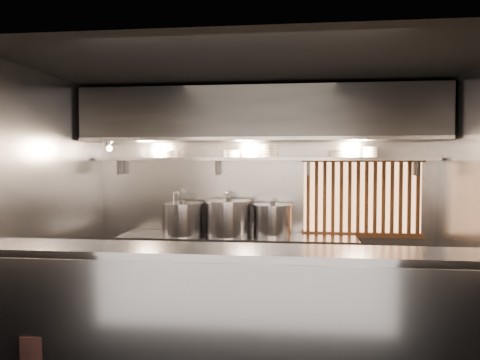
% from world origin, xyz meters
% --- Properties ---
extents(floor, '(4.50, 4.50, 0.00)m').
position_xyz_m(floor, '(0.00, 0.00, 0.00)').
color(floor, black).
rests_on(floor, ground).
extents(ceiling, '(4.50, 4.50, 0.00)m').
position_xyz_m(ceiling, '(0.00, 0.00, 2.80)').
color(ceiling, black).
rests_on(ceiling, wall_back).
extents(wall_back, '(4.50, 0.00, 4.50)m').
position_xyz_m(wall_back, '(0.00, 1.50, 1.40)').
color(wall_back, gray).
rests_on(wall_back, floor).
extents(wall_left, '(0.00, 3.00, 3.00)m').
position_xyz_m(wall_left, '(-2.25, 0.00, 1.40)').
color(wall_left, gray).
rests_on(wall_left, floor).
extents(serving_counter, '(4.50, 0.56, 1.13)m').
position_xyz_m(serving_counter, '(0.00, -0.96, 0.57)').
color(serving_counter, '#98989D').
rests_on(serving_counter, floor).
extents(cooking_bench, '(3.00, 0.70, 0.90)m').
position_xyz_m(cooking_bench, '(-0.30, 1.13, 0.45)').
color(cooking_bench, '#98989D').
rests_on(cooking_bench, floor).
extents(bowl_shelf, '(4.40, 0.34, 0.04)m').
position_xyz_m(bowl_shelf, '(0.00, 1.32, 1.88)').
color(bowl_shelf, '#98989D').
rests_on(bowl_shelf, wall_back).
extents(exhaust_hood, '(4.40, 0.81, 0.65)m').
position_xyz_m(exhaust_hood, '(0.00, 1.10, 2.42)').
color(exhaust_hood, '#2D2D30').
rests_on(exhaust_hood, ceiling).
extents(wood_screen, '(1.56, 0.09, 1.04)m').
position_xyz_m(wood_screen, '(1.30, 1.45, 1.38)').
color(wood_screen, '#FCAE71').
rests_on(wood_screen, wall_back).
extents(faucet_left, '(0.04, 0.30, 0.50)m').
position_xyz_m(faucet_left, '(-1.15, 1.37, 1.31)').
color(faucet_left, silver).
rests_on(faucet_left, wall_back).
extents(faucet_right, '(0.04, 0.30, 0.50)m').
position_xyz_m(faucet_right, '(-0.45, 1.37, 1.31)').
color(faucet_right, silver).
rests_on(faucet_right, wall_back).
extents(heat_lamp, '(0.25, 0.35, 0.20)m').
position_xyz_m(heat_lamp, '(-1.90, 0.85, 2.07)').
color(heat_lamp, '#98989D').
rests_on(heat_lamp, exhaust_hood).
extents(pendant_bulb, '(0.09, 0.09, 0.19)m').
position_xyz_m(pendant_bulb, '(-0.10, 1.20, 1.96)').
color(pendant_bulb, '#2D2D30').
rests_on(pendant_bulb, exhaust_hood).
extents(stock_pot_left, '(0.71, 0.71, 0.46)m').
position_xyz_m(stock_pot_left, '(-1.00, 1.08, 1.11)').
color(stock_pot_left, '#98989D').
rests_on(stock_pot_left, cooking_bench).
extents(stock_pot_mid, '(0.53, 0.53, 0.44)m').
position_xyz_m(stock_pot_mid, '(0.15, 1.18, 1.10)').
color(stock_pot_mid, '#98989D').
rests_on(stock_pot_mid, cooking_bench).
extents(stock_pot_right, '(0.79, 0.79, 0.49)m').
position_xyz_m(stock_pot_right, '(-0.42, 1.11, 1.13)').
color(stock_pot_right, '#98989D').
rests_on(stock_pot_right, cooking_bench).
extents(red_placard, '(0.24, 0.06, 0.33)m').
position_xyz_m(red_placard, '(-1.68, -1.22, 0.24)').
color(red_placard, red).
rests_on(red_placard, serving_counter).
extents(bowl_stack_0, '(0.22, 0.22, 0.09)m').
position_xyz_m(bowl_stack_0, '(-1.23, 1.32, 1.95)').
color(bowl_stack_0, white).
rests_on(bowl_stack_0, bowl_shelf).
extents(bowl_stack_1, '(0.23, 0.23, 0.09)m').
position_xyz_m(bowl_stack_1, '(-0.40, 1.32, 1.95)').
color(bowl_stack_1, white).
rests_on(bowl_stack_1, bowl_shelf).
extents(bowl_stack_2, '(0.24, 0.24, 0.17)m').
position_xyz_m(bowl_stack_2, '(0.09, 1.32, 1.98)').
color(bowl_stack_2, white).
rests_on(bowl_stack_2, bowl_shelf).
extents(bowl_stack_3, '(0.24, 0.24, 0.09)m').
position_xyz_m(bowl_stack_3, '(0.99, 1.32, 1.95)').
color(bowl_stack_3, white).
rests_on(bowl_stack_3, bowl_shelf).
extents(bowl_stack_4, '(0.21, 0.21, 0.13)m').
position_xyz_m(bowl_stack_4, '(1.38, 1.32, 1.97)').
color(bowl_stack_4, white).
rests_on(bowl_stack_4, bowl_shelf).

